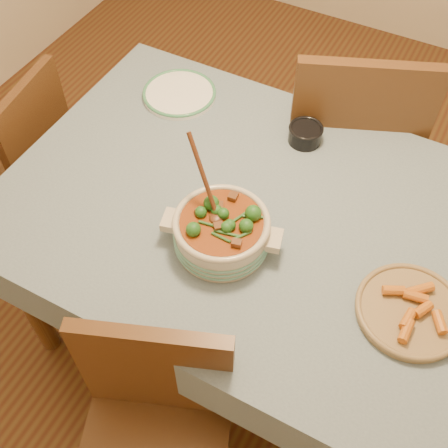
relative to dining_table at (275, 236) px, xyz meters
name	(u,v)px	position (x,y,z in m)	size (l,w,h in m)	color
floor	(263,334)	(0.00, 0.00, -0.66)	(4.50, 4.50, 0.00)	#4D2616
dining_table	(275,236)	(0.00, 0.00, 0.00)	(1.68, 1.08, 0.76)	brown
stew_casserole	(221,230)	(-0.10, -0.16, 0.16)	(0.34, 0.32, 0.32)	beige
white_plate	(179,94)	(-0.54, 0.34, 0.10)	(0.33, 0.33, 0.02)	white
condiment_bowl	(305,133)	(-0.06, 0.34, 0.13)	(0.14, 0.14, 0.06)	black
fried_plate	(411,310)	(0.44, -0.13, 0.11)	(0.34, 0.34, 0.05)	#90784F
chair_far	(348,140)	(0.03, 0.61, -0.09)	(0.61, 0.61, 1.01)	#56371A
chair_near	(154,431)	(-0.05, -0.64, -0.17)	(0.53, 0.53, 0.88)	#56371A
chair_left	(24,153)	(-1.11, 0.05, -0.20)	(0.43, 0.43, 0.82)	#56371A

